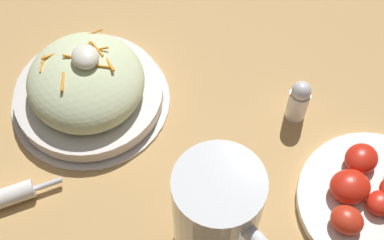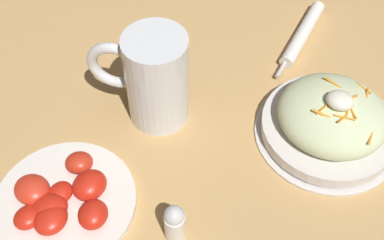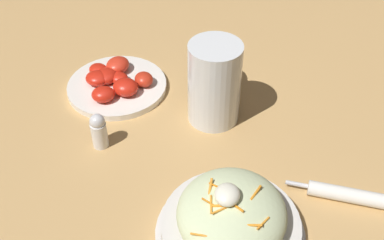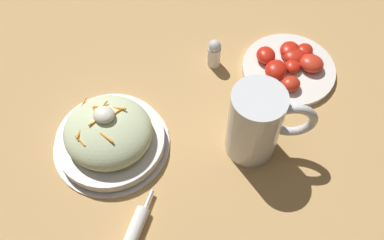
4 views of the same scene
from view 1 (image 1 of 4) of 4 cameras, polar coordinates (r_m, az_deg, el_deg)
name	(u,v)px [view 1 (image 1 of 4)]	position (r m, az deg, el deg)	size (l,w,h in m)	color
ground_plane	(135,153)	(0.73, -6.07, -3.52)	(1.43, 1.43, 0.00)	tan
salad_plate	(87,87)	(0.75, -10.96, 3.42)	(0.22, 0.22, 0.10)	silver
beer_mug	(218,219)	(0.61, 2.76, -10.37)	(0.15, 0.10, 0.16)	white
tomato_plate	(379,199)	(0.71, 19.11, -7.90)	(0.20, 0.20, 0.04)	white
salt_shaker	(299,100)	(0.74, 11.18, 2.05)	(0.03, 0.03, 0.07)	white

